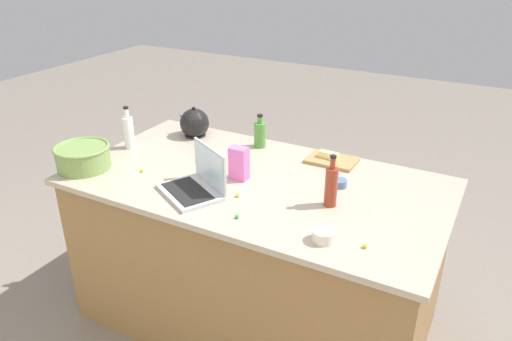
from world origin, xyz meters
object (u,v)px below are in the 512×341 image
object	(u,v)px
bottle_soy	(331,186)
butter_stick_left	(329,155)
mixing_bowl_large	(83,157)
bottle_vinegar	(129,132)
ramekin_small	(324,235)
kettle	(194,123)
bottle_olive	(260,134)
cutting_board	(332,160)
ramekin_medium	(339,183)
laptop	(196,183)
candy_bag	(239,163)

from	to	relation	value
bottle_soy	butter_stick_left	distance (m)	0.49
butter_stick_left	mixing_bowl_large	bearing A→B (deg)	32.30
bottle_vinegar	ramekin_small	size ratio (longest dim) A/B	2.58
bottle_vinegar	kettle	world-z (taller)	bottle_vinegar
bottle_soy	bottle_olive	size ratio (longest dim) A/B	1.26
bottle_olive	cutting_board	distance (m)	0.45
mixing_bowl_large	ramekin_medium	xyz separation A→B (m)	(-1.26, -0.44, -0.05)
laptop	kettle	distance (m)	0.75
butter_stick_left	cutting_board	bearing A→B (deg)	180.00
laptop	butter_stick_left	xyz separation A→B (m)	(-0.43, -0.64, -0.01)
bottle_olive	ramekin_medium	size ratio (longest dim) A/B	2.73
mixing_bowl_large	bottle_olive	bearing A→B (deg)	-134.00
bottle_olive	candy_bag	size ratio (longest dim) A/B	1.16
ramekin_medium	butter_stick_left	bearing A→B (deg)	-59.34
laptop	bottle_olive	size ratio (longest dim) A/B	1.92
laptop	kettle	world-z (taller)	laptop
kettle	butter_stick_left	distance (m)	0.87
kettle	butter_stick_left	bearing A→B (deg)	-177.93
kettle	candy_bag	xyz separation A→B (m)	(-0.54, 0.39, 0.01)
bottle_olive	butter_stick_left	bearing A→B (deg)	179.56
butter_stick_left	ramekin_medium	distance (m)	0.30
laptop	bottle_vinegar	size ratio (longest dim) A/B	1.52
cutting_board	ramekin_small	bearing A→B (deg)	107.97
cutting_board	bottle_olive	bearing A→B (deg)	-0.42
ramekin_medium	candy_bag	distance (m)	0.51
laptop	bottle_olive	xyz separation A→B (m)	(0.00, -0.65, 0.03)
laptop	butter_stick_left	size ratio (longest dim) A/B	3.44
cutting_board	ramekin_medium	world-z (taller)	ramekin_medium
bottle_olive	candy_bag	world-z (taller)	bottle_olive
kettle	cutting_board	xyz separation A→B (m)	(-0.88, -0.03, -0.07)
mixing_bowl_large	bottle_soy	world-z (taller)	bottle_soy
laptop	butter_stick_left	bearing A→B (deg)	-123.66
mixing_bowl_large	ramekin_small	distance (m)	1.37
butter_stick_left	bottle_soy	bearing A→B (deg)	111.40
laptop	ramekin_small	world-z (taller)	laptop
bottle_olive	ramekin_medium	world-z (taller)	bottle_olive
cutting_board	ramekin_small	world-z (taller)	ramekin_small
laptop	mixing_bowl_large	distance (m)	0.68
laptop	bottle_soy	size ratio (longest dim) A/B	1.52
bottle_vinegar	kettle	size ratio (longest dim) A/B	1.17
laptop	ramekin_medium	xyz separation A→B (m)	(-0.58, -0.38, -0.03)
mixing_bowl_large	candy_bag	bearing A→B (deg)	-160.34
kettle	ramekin_medium	xyz separation A→B (m)	(-1.02, 0.23, -0.06)
cutting_board	laptop	bearing A→B (deg)	55.22
bottle_olive	ramekin_small	world-z (taller)	bottle_olive
bottle_olive	ramekin_medium	distance (m)	0.64
bottle_vinegar	ramekin_medium	distance (m)	1.25
laptop	butter_stick_left	distance (m)	0.77
ramekin_small	bottle_soy	bearing A→B (deg)	-74.34
laptop	cutting_board	distance (m)	0.78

